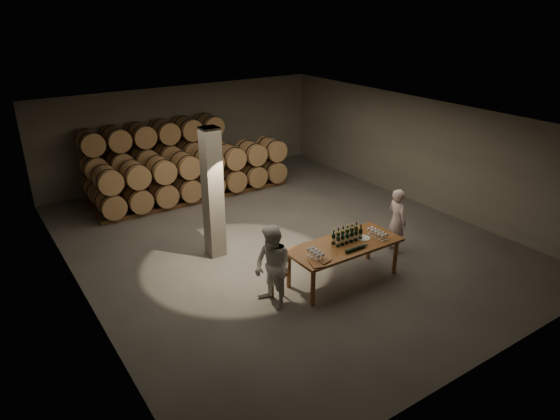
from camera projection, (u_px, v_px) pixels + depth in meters
room at (213, 194)px, 11.76m from camera, size 12.00×12.00×12.00m
tasting_table at (344, 248)px, 10.93m from camera, size 2.60×1.10×0.90m
barrel_stack_back at (155, 156)px, 15.97m from camera, size 4.70×0.95×2.31m
barrel_stack_front at (197, 174)px, 15.45m from camera, size 6.26×0.95×1.57m
bottle_cluster at (347, 236)px, 10.96m from camera, size 0.74×0.24×0.36m
lying_bottles at (356, 249)px, 10.60m from camera, size 0.61×0.08×0.08m
glass_cluster_left at (316, 252)px, 10.26m from camera, size 0.20×0.42×0.18m
glass_cluster_right at (378, 232)px, 11.18m from camera, size 0.19×0.52×0.16m
plate at (363, 238)px, 11.15m from camera, size 0.31×0.31×0.02m
notebook_near at (324, 261)px, 10.15m from camera, size 0.26×0.23×0.03m
notebook_corner at (317, 265)px, 10.02m from camera, size 0.29×0.33×0.02m
pen at (331, 260)px, 10.21m from camera, size 0.13×0.05×0.01m
stool at (279, 276)px, 10.34m from camera, size 0.39×0.39×0.65m
person_man at (397, 221)px, 12.23m from camera, size 0.47×0.65×1.64m
person_woman at (273, 267)px, 9.98m from camera, size 0.77×0.94×1.76m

